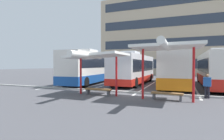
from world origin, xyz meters
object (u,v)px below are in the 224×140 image
object	(u,v)px
bench_0	(98,90)
bench_1	(167,94)
coach_bus_2	(174,69)
waiting_shelter_0	(96,57)
coach_bus_0	(94,68)
coach_bus_3	(216,70)
waiting_passenger_0	(207,85)
waiting_shelter_1	(167,48)
coach_bus_1	(134,69)

from	to	relation	value
bench_0	bench_1	world-z (taller)	same
coach_bus_2	waiting_shelter_0	xyz separation A→B (m)	(-4.75, -8.48, 1.04)
coach_bus_0	bench_1	distance (m)	11.94
coach_bus_0	coach_bus_2	bearing A→B (deg)	3.55
coach_bus_2	coach_bus_3	size ratio (longest dim) A/B	1.06
coach_bus_3	waiting_passenger_0	bearing A→B (deg)	-102.48
coach_bus_0	waiting_passenger_0	size ratio (longest dim) A/B	7.92
waiting_shelter_1	waiting_shelter_0	bearing A→B (deg)	176.47
coach_bus_3	bench_1	xyz separation A→B (m)	(-3.87, -8.51, -1.29)
coach_bus_3	waiting_passenger_0	distance (m)	7.25
waiting_shelter_0	coach_bus_3	bearing A→B (deg)	45.45
waiting_shelter_0	bench_1	xyz separation A→B (m)	(4.68, 0.17, -2.35)
waiting_shelter_1	coach_bus_0	bearing A→B (deg)	137.57
bench_0	coach_bus_0	bearing A→B (deg)	119.43
coach_bus_0	coach_bus_1	bearing A→B (deg)	8.42
waiting_shelter_0	bench_1	world-z (taller)	waiting_shelter_0
bench_1	waiting_passenger_0	xyz separation A→B (m)	(2.31, 1.47, 0.53)
waiting_shelter_1	coach_bus_3	bearing A→B (deg)	66.68
bench_1	waiting_passenger_0	world-z (taller)	waiting_passenger_0
coach_bus_3	waiting_shelter_1	xyz separation A→B (m)	(-3.87, -8.97, 1.47)
coach_bus_1	bench_0	size ratio (longest dim) A/B	5.38
coach_bus_2	bench_1	distance (m)	8.41
coach_bus_1	waiting_shelter_1	size ratio (longest dim) A/B	2.16
coach_bus_2	waiting_shelter_1	world-z (taller)	coach_bus_2
coach_bus_0	coach_bus_1	size ratio (longest dim) A/B	1.15
coach_bus_1	coach_bus_3	xyz separation A→B (m)	(8.10, 0.06, -0.03)
waiting_shelter_1	bench_1	distance (m)	2.79
coach_bus_3	waiting_shelter_0	xyz separation A→B (m)	(-8.54, -8.68, 1.06)
bench_1	coach_bus_3	bearing A→B (deg)	65.56
bench_0	waiting_passenger_0	size ratio (longest dim) A/B	1.28
coach_bus_1	waiting_shelter_0	size ratio (longest dim) A/B	2.12
coach_bus_3	bench_0	world-z (taller)	coach_bus_3
bench_0	waiting_shelter_1	size ratio (longest dim) A/B	0.40
waiting_shelter_0	coach_bus_0	bearing A→B (deg)	118.50
waiting_shelter_0	waiting_shelter_1	size ratio (longest dim) A/B	1.02
coach_bus_3	coach_bus_0	bearing A→B (deg)	-176.59
coach_bus_0	coach_bus_3	distance (m)	12.86
waiting_shelter_0	coach_bus_2	bearing A→B (deg)	60.72
coach_bus_0	waiting_shelter_1	bearing A→B (deg)	-42.43
bench_0	bench_1	xyz separation A→B (m)	(4.68, -0.13, -0.00)
coach_bus_0	coach_bus_2	world-z (taller)	coach_bus_0
coach_bus_3	bench_0	size ratio (longest dim) A/B	6.00
bench_0	bench_1	bearing A→B (deg)	-1.55
waiting_shelter_0	coach_bus_1	bearing A→B (deg)	87.04
coach_bus_0	waiting_shelter_0	distance (m)	9.05
waiting_passenger_0	bench_0	bearing A→B (deg)	-169.11
coach_bus_2	waiting_shelter_1	distance (m)	8.88
bench_0	waiting_shelter_1	distance (m)	5.46
coach_bus_1	coach_bus_3	distance (m)	8.10
coach_bus_3	waiting_shelter_0	distance (m)	12.22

